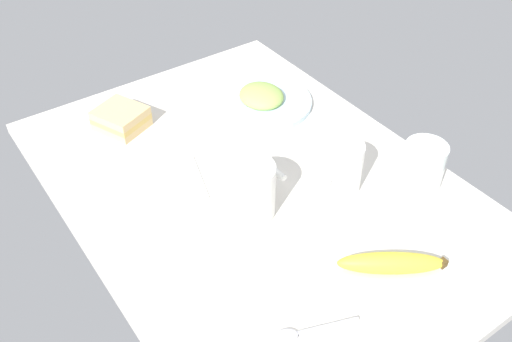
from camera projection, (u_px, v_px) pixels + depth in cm
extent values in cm
cube|color=beige|center=(256.00, 187.00, 105.98)|extent=(90.00, 64.00, 2.00)
cylinder|color=silver|center=(261.00, 102.00, 124.67)|extent=(21.90, 21.90, 1.20)
ellipsoid|color=#99BF59|center=(261.00, 96.00, 123.66)|extent=(10.25, 9.22, 3.82)
cylinder|color=white|center=(248.00, 190.00, 96.54)|extent=(9.26, 9.26, 10.02)
cylinder|color=black|center=(248.00, 170.00, 93.61)|extent=(8.14, 8.14, 0.40)
cylinder|color=white|center=(276.00, 172.00, 99.28)|extent=(4.25, 1.54, 1.20)
cylinder|color=white|center=(340.00, 167.00, 101.49)|extent=(7.84, 7.84, 9.65)
cylinder|color=tan|center=(343.00, 147.00, 98.67)|extent=(6.90, 6.90, 0.40)
cylinder|color=white|center=(321.00, 179.00, 98.32)|extent=(3.68, 1.77, 1.20)
cube|color=#DBB77A|center=(122.00, 124.00, 118.06)|extent=(11.83, 11.34, 1.60)
cube|color=#D8B259|center=(121.00, 119.00, 117.15)|extent=(11.83, 11.34, 1.20)
cube|color=#DBB77A|center=(120.00, 113.00, 116.24)|extent=(11.83, 11.34, 1.60)
cylinder|color=silver|center=(423.00, 167.00, 101.75)|extent=(7.52, 7.52, 9.29)
cylinder|color=white|center=(421.00, 175.00, 103.03)|extent=(6.77, 6.77, 5.36)
ellipsoid|color=yellow|center=(391.00, 263.00, 88.64)|extent=(12.57, 15.77, 3.53)
cube|color=#4C3819|center=(443.00, 263.00, 88.64)|extent=(1.20, 1.20, 1.20)
ellipsoid|color=silver|center=(286.00, 336.00, 80.34)|extent=(3.47, 4.20, 0.80)
cylinder|color=silver|center=(328.00, 326.00, 81.66)|extent=(3.73, 8.81, 0.70)
cube|color=white|center=(166.00, 183.00, 105.17)|extent=(16.13, 16.13, 0.30)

